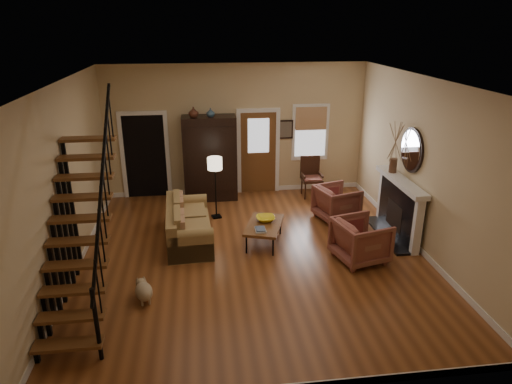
{
  "coord_description": "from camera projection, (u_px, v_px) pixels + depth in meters",
  "views": [
    {
      "loc": [
        -0.93,
        -7.75,
        4.26
      ],
      "look_at": [
        0.1,
        0.4,
        1.15
      ],
      "focal_mm": 32.0,
      "sensor_mm": 36.0,
      "label": 1
    }
  ],
  "objects": [
    {
      "name": "coffee_table",
      "position": [
        264.0,
        234.0,
        9.21
      ],
      "size": [
        0.97,
        1.27,
        0.43
      ],
      "primitive_type": null,
      "rotation": [
        0.0,
        0.0,
        -0.32
      ],
      "color": "brown",
      "rests_on": "ground"
    },
    {
      "name": "sofa",
      "position": [
        189.0,
        224.0,
        9.28
      ],
      "size": [
        0.95,
        2.04,
        0.75
      ],
      "primitive_type": null,
      "rotation": [
        0.0,
        0.0,
        0.05
      ],
      "color": "olive",
      "rests_on": "ground"
    },
    {
      "name": "armoire",
      "position": [
        210.0,
        158.0,
        11.28
      ],
      "size": [
        1.3,
        0.6,
        2.1
      ],
      "primitive_type": null,
      "color": "black",
      "rests_on": "ground"
    },
    {
      "name": "armchair_left",
      "position": [
        361.0,
        240.0,
        8.49
      ],
      "size": [
        1.09,
        1.07,
        0.82
      ],
      "primitive_type": "imported",
      "rotation": [
        0.0,
        0.0,
        1.82
      ],
      "color": "maroon",
      "rests_on": "ground"
    },
    {
      "name": "staircase",
      "position": [
        77.0,
        213.0,
        6.71
      ],
      "size": [
        0.94,
        2.8,
        3.2
      ],
      "primitive_type": null,
      "color": "brown",
      "rests_on": "ground"
    },
    {
      "name": "side_chair",
      "position": [
        312.0,
        177.0,
        11.58
      ],
      "size": [
        0.54,
        0.54,
        1.02
      ],
      "primitive_type": null,
      "color": "#341C10",
      "rests_on": "ground"
    },
    {
      "name": "bowl",
      "position": [
        266.0,
        219.0,
        9.26
      ],
      "size": [
        0.38,
        0.38,
        0.09
      ],
      "primitive_type": "imported",
      "color": "yellow",
      "rests_on": "coffee_table"
    },
    {
      "name": "dog",
      "position": [
        144.0,
        293.0,
        7.3
      ],
      "size": [
        0.39,
        0.52,
        0.33
      ],
      "primitive_type": null,
      "rotation": [
        0.0,
        0.0,
        0.29
      ],
      "color": "tan",
      "rests_on": "ground"
    },
    {
      "name": "floor_lamp",
      "position": [
        216.0,
        188.0,
        10.25
      ],
      "size": [
        0.39,
        0.39,
        1.43
      ],
      "primitive_type": null,
      "rotation": [
        0.0,
        0.0,
        0.22
      ],
      "color": "black",
      "rests_on": "ground"
    },
    {
      "name": "room",
      "position": [
        225.0,
        156.0,
        9.86
      ],
      "size": [
        7.0,
        7.33,
        3.3
      ],
      "color": "brown",
      "rests_on": "ground"
    },
    {
      "name": "books",
      "position": [
        260.0,
        229.0,
        8.83
      ],
      "size": [
        0.2,
        0.28,
        0.05
      ],
      "primitive_type": null,
      "color": "beige",
      "rests_on": "coffee_table"
    },
    {
      "name": "vase_b",
      "position": [
        211.0,
        113.0,
        10.78
      ],
      "size": [
        0.2,
        0.2,
        0.21
      ],
      "primitive_type": "imported",
      "color": "#334C60",
      "rests_on": "armoire"
    },
    {
      "name": "fireplace",
      "position": [
        401.0,
        202.0,
        9.38
      ],
      "size": [
        0.33,
        1.95,
        2.3
      ],
      "color": "black",
      "rests_on": "ground"
    },
    {
      "name": "armchair_right",
      "position": [
        337.0,
        203.0,
        10.28
      ],
      "size": [
        1.06,
        1.05,
        0.78
      ],
      "primitive_type": "imported",
      "rotation": [
        0.0,
        0.0,
        1.86
      ],
      "color": "maroon",
      "rests_on": "ground"
    },
    {
      "name": "vase_a",
      "position": [
        193.0,
        112.0,
        10.73
      ],
      "size": [
        0.24,
        0.24,
        0.25
      ],
      "primitive_type": "imported",
      "color": "#4C2619",
      "rests_on": "armoire"
    }
  ]
}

